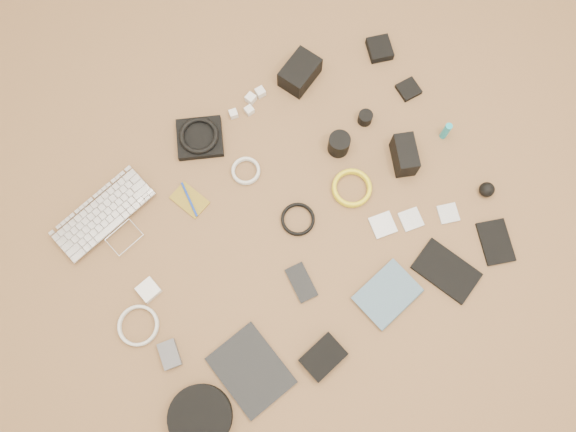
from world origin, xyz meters
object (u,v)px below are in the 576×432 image
tablet (251,370)px  laptop (113,225)px  phone (301,283)px  dslr_camera (300,73)px  headphone_case (200,417)px  paperback (403,311)px

tablet → laptop: bearing=96.2°
phone → dslr_camera: bearing=64.2°
headphone_case → phone: bearing=23.3°
laptop → tablet: size_ratio=1.46×
tablet → headphone_case: bearing=-176.5°
dslr_camera → tablet: size_ratio=0.59×
laptop → paperback: laptop is taller
phone → paperback: (0.24, -0.25, 0.00)m
laptop → dslr_camera: bearing=-2.3°
dslr_camera → headphone_case: (-0.86, -0.87, -0.01)m
tablet → paperback: (0.52, -0.08, 0.00)m
laptop → dslr_camera: 0.85m
laptop → dslr_camera: size_ratio=2.47×
laptop → paperback: bearing=-60.3°
tablet → phone: 0.33m
headphone_case → paperback: headphone_case is taller
laptop → paperback: (0.70, -0.74, -0.00)m
laptop → headphone_case: headphone_case is taller
dslr_camera → headphone_case: bearing=-159.5°
tablet → paperback: bearing=-18.1°
phone → laptop: bearing=137.0°
paperback → laptop: bearing=31.0°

